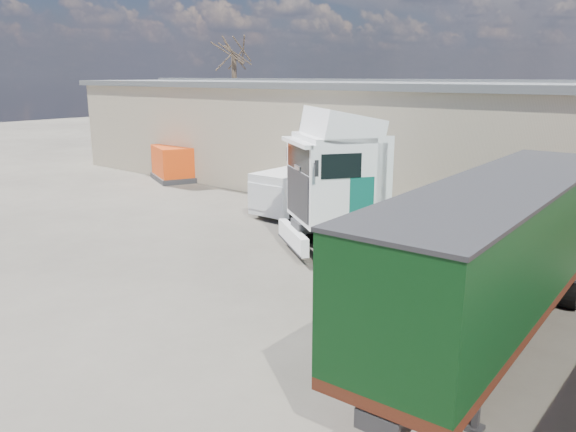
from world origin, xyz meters
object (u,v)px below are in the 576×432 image
Objects in this scene: box_trailer at (503,245)px; orange_skip at (173,166)px; bare_tree at (233,42)px; tractor_unit at (360,191)px; panel_van at (297,190)px.

box_trailer reaches higher than orange_skip.
bare_tree is 25.29m from tractor_unit.
panel_van is (-4.76, 2.70, -1.02)m from tractor_unit.
bare_tree is at bearing 142.72° from box_trailer.
bare_tree reaches higher than box_trailer.
bare_tree is 32.04m from box_trailer.
tractor_unit reaches higher than box_trailer.
tractor_unit is 6.96m from box_trailer.
panel_van is (15.15, -11.69, -6.98)m from bare_tree.
tractor_unit reaches higher than panel_van.
orange_skip is (-14.67, 4.20, -1.15)m from tractor_unit.
orange_skip is (-20.55, 7.91, -1.34)m from box_trailer.
tractor_unit is 1.58× the size of panel_van.
orange_skip reaches higher than panel_van.
box_trailer is at bearing -31.76° from panel_van.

